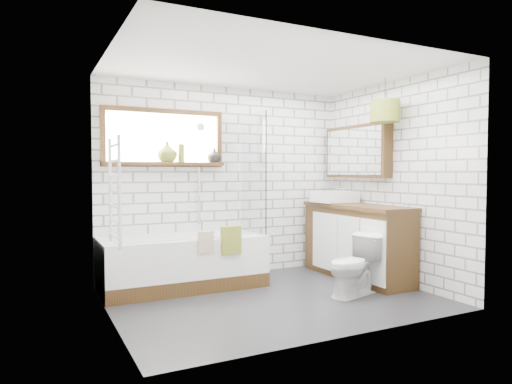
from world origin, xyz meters
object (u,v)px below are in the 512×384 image
basin (334,197)px  toilet (354,265)px  bathtub (183,262)px  pendant (385,111)px  vanity (357,241)px

basin → toilet: size_ratio=0.75×
bathtub → basin: (2.11, -0.13, 0.73)m
bathtub → toilet: toilet is taller
bathtub → pendant: size_ratio=5.40×
vanity → pendant: size_ratio=4.80×
vanity → toilet: bearing=-130.8°
bathtub → toilet: bearing=-36.7°
basin → vanity: bearing=-81.5°
bathtub → pendant: 3.00m
basin → toilet: 1.37m
toilet → pendant: (0.59, 0.19, 1.76)m
basin → pendant: size_ratio=1.47×
basin → pendant: pendant is taller
toilet → pendant: size_ratio=1.94×
basin → toilet: basin is taller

